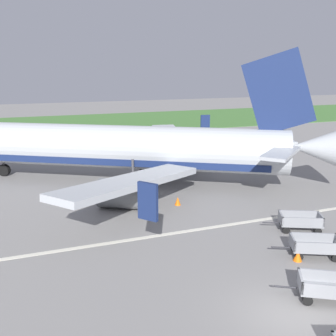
# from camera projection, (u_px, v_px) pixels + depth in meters

# --- Properties ---
(ground_plane) EXTENTS (220.00, 220.00, 0.00)m
(ground_plane) POSITION_uv_depth(u_px,v_px,m) (289.00, 316.00, 16.49)
(ground_plane) COLOR gray
(grass_strip) EXTENTS (220.00, 28.00, 0.06)m
(grass_strip) POSITION_uv_depth(u_px,v_px,m) (71.00, 124.00, 72.72)
(grass_strip) COLOR #477A38
(grass_strip) RESTS_ON ground
(apron_stripe) EXTENTS (120.00, 0.36, 0.01)m
(apron_stripe) POSITION_uv_depth(u_px,v_px,m) (192.00, 230.00, 25.16)
(apron_stripe) COLOR silver
(apron_stripe) RESTS_ON ground
(airplane) EXTENTS (33.82, 28.27, 11.34)m
(airplane) POSITION_uv_depth(u_px,v_px,m) (123.00, 148.00, 35.15)
(airplane) COLOR #B2B7BC
(airplane) RESTS_ON ground
(baggage_cart_third_in_row) EXTENTS (3.42, 2.49, 1.07)m
(baggage_cart_third_in_row) POSITION_uv_depth(u_px,v_px,m) (329.00, 287.00, 17.48)
(baggage_cart_third_in_row) COLOR gray
(baggage_cart_third_in_row) RESTS_ON ground
(baggage_cart_fourth_in_row) EXTENTS (3.51, 2.35, 1.07)m
(baggage_cart_fourth_in_row) POSITION_uv_depth(u_px,v_px,m) (315.00, 246.00, 21.57)
(baggage_cart_fourth_in_row) COLOR gray
(baggage_cart_fourth_in_row) RESTS_ON ground
(baggage_cart_far_end) EXTENTS (3.52, 2.35, 1.07)m
(baggage_cart_far_end) POSITION_uv_depth(u_px,v_px,m) (300.00, 221.00, 25.03)
(baggage_cart_far_end) COLOR gray
(baggage_cart_far_end) RESTS_ON ground
(traffic_cone_near_plane) EXTENTS (0.45, 0.45, 0.60)m
(traffic_cone_near_plane) POSITION_uv_depth(u_px,v_px,m) (178.00, 201.00, 29.77)
(traffic_cone_near_plane) COLOR orange
(traffic_cone_near_plane) RESTS_ON ground
(traffic_cone_mid_apron) EXTENTS (0.46, 0.46, 0.60)m
(traffic_cone_mid_apron) POSITION_uv_depth(u_px,v_px,m) (298.00, 255.00, 21.14)
(traffic_cone_mid_apron) COLOR orange
(traffic_cone_mid_apron) RESTS_ON ground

